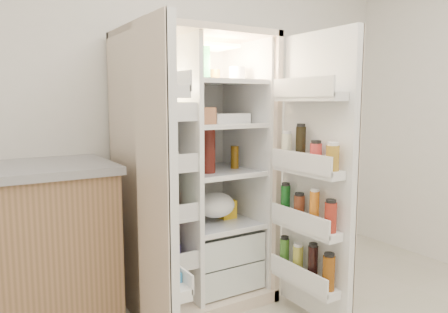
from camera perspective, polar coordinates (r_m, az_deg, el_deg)
wall_back at (r=3.21m, az=-5.91°, el=7.30°), size 4.00×0.02×2.70m
refrigerator at (r=2.93m, az=-4.14°, el=-4.63°), size 0.92×0.70×1.80m
freezer_door at (r=2.15m, az=-8.96°, el=-5.11°), size 0.15×0.40×1.72m
fridge_door at (r=2.61m, az=12.16°, el=-3.53°), size 0.17×0.58×1.72m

